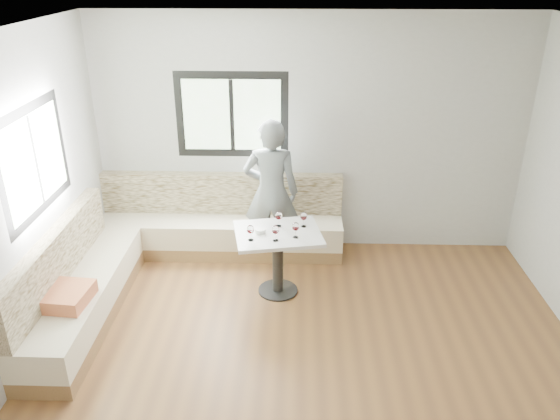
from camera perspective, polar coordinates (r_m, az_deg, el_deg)
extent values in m
cube|color=brown|center=(4.90, 3.26, -17.41)|extent=(5.00, 5.00, 0.01)
cube|color=white|center=(3.66, 4.36, 17.05)|extent=(5.00, 5.00, 0.01)
cube|color=#B7B7B2|center=(6.41, 3.13, 7.67)|extent=(5.00, 0.01, 2.80)
cube|color=black|center=(6.38, -5.05, 9.85)|extent=(1.30, 0.02, 1.00)
cube|color=black|center=(5.35, -24.27, 4.75)|extent=(0.02, 1.30, 1.00)
cube|color=olive|center=(6.74, -6.07, -3.78)|extent=(2.90, 0.55, 0.16)
cube|color=beige|center=(6.63, -6.16, -2.08)|extent=(2.90, 0.55, 0.29)
cube|color=beige|center=(6.65, -6.08, 1.77)|extent=(2.90, 0.14, 0.50)
cube|color=olive|center=(5.87, -19.51, -9.98)|extent=(0.55, 2.25, 0.16)
cube|color=beige|center=(5.75, -19.83, -8.13)|extent=(0.55, 2.25, 0.29)
cube|color=beige|center=(5.63, -22.35, -4.59)|extent=(0.14, 2.25, 0.50)
cube|color=#CA8643|center=(5.35, -21.61, -8.36)|extent=(0.48, 0.48, 0.13)
cylinder|color=black|center=(5.99, -0.22, -8.36)|extent=(0.43, 0.43, 0.02)
cylinder|color=black|center=(5.82, -0.22, -5.64)|extent=(0.12, 0.12, 0.68)
cube|color=silver|center=(5.64, -0.23, -2.50)|extent=(0.99, 0.83, 0.04)
imported|color=slate|center=(6.21, -0.93, 1.83)|extent=(0.64, 0.43, 1.73)
cylinder|color=white|center=(5.62, -2.07, -2.18)|extent=(0.11, 0.11, 0.04)
sphere|color=black|center=(5.62, -1.90, -2.03)|extent=(0.02, 0.02, 0.02)
sphere|color=black|center=(5.62, -2.19, -2.04)|extent=(0.02, 0.02, 0.02)
sphere|color=black|center=(5.60, -2.06, -2.15)|extent=(0.02, 0.02, 0.02)
cylinder|color=white|center=(5.48, -3.07, -3.15)|extent=(0.05, 0.05, 0.01)
cylinder|color=white|center=(5.46, -3.08, -2.79)|extent=(0.01, 0.01, 0.07)
ellipsoid|color=white|center=(5.43, -3.10, -2.03)|extent=(0.08, 0.08, 0.09)
cylinder|color=#3E0104|center=(5.44, -3.10, -2.24)|extent=(0.05, 0.05, 0.02)
cylinder|color=white|center=(5.47, -0.47, -3.20)|extent=(0.05, 0.05, 0.01)
cylinder|color=white|center=(5.45, -0.47, -2.84)|extent=(0.01, 0.01, 0.07)
ellipsoid|color=white|center=(5.41, -0.47, -2.08)|extent=(0.08, 0.08, 0.09)
cylinder|color=#3E0104|center=(5.42, -0.47, -2.29)|extent=(0.05, 0.05, 0.02)
cylinder|color=white|center=(5.53, 1.64, -2.85)|extent=(0.05, 0.05, 0.01)
cylinder|color=white|center=(5.51, 1.64, -2.49)|extent=(0.01, 0.01, 0.07)
ellipsoid|color=white|center=(5.48, 1.65, -1.73)|extent=(0.08, 0.08, 0.09)
cylinder|color=#3E0104|center=(5.49, 1.65, -1.94)|extent=(0.05, 0.05, 0.02)
cylinder|color=white|center=(5.76, -0.15, -1.66)|extent=(0.05, 0.05, 0.01)
cylinder|color=white|center=(5.74, -0.15, -1.32)|extent=(0.01, 0.01, 0.07)
ellipsoid|color=white|center=(5.71, -0.15, -0.59)|extent=(0.08, 0.08, 0.09)
cylinder|color=#3E0104|center=(5.71, -0.15, -0.79)|extent=(0.05, 0.05, 0.02)
cylinder|color=white|center=(5.75, 2.46, -1.71)|extent=(0.05, 0.05, 0.01)
cylinder|color=white|center=(5.74, 2.47, -1.36)|extent=(0.01, 0.01, 0.07)
ellipsoid|color=white|center=(5.70, 2.49, -0.63)|extent=(0.08, 0.08, 0.09)
cylinder|color=#3E0104|center=(5.71, 2.48, -0.83)|extent=(0.05, 0.05, 0.02)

